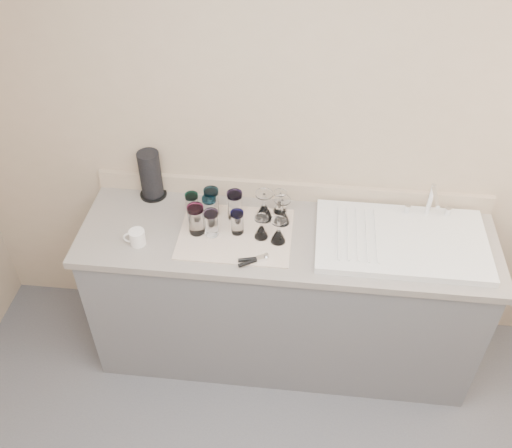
# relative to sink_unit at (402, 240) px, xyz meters

# --- Properties ---
(room_envelope) EXTENTS (3.54, 3.50, 2.52)m
(room_envelope) POSITION_rel_sink_unit_xyz_m (-0.55, -1.20, 0.64)
(room_envelope) COLOR #505055
(room_envelope) RESTS_ON ground
(counter_unit) EXTENTS (2.06, 0.62, 0.90)m
(counter_unit) POSITION_rel_sink_unit_xyz_m (-0.55, -0.00, -0.47)
(counter_unit) COLOR #5F5F63
(counter_unit) RESTS_ON ground
(sink_unit) EXTENTS (0.82, 0.50, 0.22)m
(sink_unit) POSITION_rel_sink_unit_xyz_m (0.00, 0.00, 0.00)
(sink_unit) COLOR white
(sink_unit) RESTS_ON counter_unit
(dish_towel) EXTENTS (0.55, 0.42, 0.01)m
(dish_towel) POSITION_rel_sink_unit_xyz_m (-0.81, -0.03, -0.02)
(dish_towel) COLOR white
(dish_towel) RESTS_ON counter_unit
(tumbler_teal) EXTENTS (0.07, 0.07, 0.13)m
(tumbler_teal) POSITION_rel_sink_unit_xyz_m (-1.04, 0.08, 0.06)
(tumbler_teal) COLOR white
(tumbler_teal) RESTS_ON dish_towel
(tumbler_cyan) EXTENTS (0.08, 0.08, 0.15)m
(tumbler_cyan) POSITION_rel_sink_unit_xyz_m (-0.94, 0.11, 0.07)
(tumbler_cyan) COLOR white
(tumbler_cyan) RESTS_ON dish_towel
(tumbler_purple) EXTENTS (0.08, 0.08, 0.15)m
(tumbler_purple) POSITION_rel_sink_unit_xyz_m (-0.82, 0.09, 0.07)
(tumbler_purple) COLOR white
(tumbler_purple) RESTS_ON dish_towel
(tumbler_magenta) EXTENTS (0.08, 0.08, 0.16)m
(tumbler_magenta) POSITION_rel_sink_unit_xyz_m (-1.00, -0.04, 0.07)
(tumbler_magenta) COLOR white
(tumbler_magenta) RESTS_ON dish_towel
(tumbler_blue) EXTENTS (0.07, 0.07, 0.14)m
(tumbler_blue) POSITION_rel_sink_unit_xyz_m (-0.92, -0.04, 0.06)
(tumbler_blue) COLOR white
(tumbler_blue) RESTS_ON dish_towel
(tumbler_lavender) EXTENTS (0.06, 0.06, 0.13)m
(tumbler_lavender) POSITION_rel_sink_unit_xyz_m (-0.80, -0.02, 0.05)
(tumbler_lavender) COLOR white
(tumbler_lavender) RESTS_ON dish_towel
(tumbler_extra) EXTENTS (0.07, 0.07, 0.14)m
(tumbler_extra) POSITION_rel_sink_unit_xyz_m (-0.95, 0.06, 0.06)
(tumbler_extra) COLOR white
(tumbler_extra) RESTS_ON dish_towel
(goblet_back_left) EXTENTS (0.09, 0.09, 0.16)m
(goblet_back_left) POSITION_rel_sink_unit_xyz_m (-0.68, 0.10, 0.04)
(goblet_back_left) COLOR white
(goblet_back_left) RESTS_ON dish_towel
(goblet_back_right) EXTENTS (0.08, 0.08, 0.15)m
(goblet_back_right) POSITION_rel_sink_unit_xyz_m (-0.59, 0.08, 0.04)
(goblet_back_right) COLOR white
(goblet_back_right) RESTS_ON dish_towel
(goblet_front_left) EXTENTS (0.07, 0.07, 0.12)m
(goblet_front_left) POSITION_rel_sink_unit_xyz_m (-0.68, -0.04, 0.03)
(goblet_front_left) COLOR white
(goblet_front_left) RESTS_ON dish_towel
(goblet_front_right) EXTENTS (0.07, 0.07, 0.13)m
(goblet_front_right) POSITION_rel_sink_unit_xyz_m (-0.59, -0.06, 0.03)
(goblet_front_right) COLOR white
(goblet_front_right) RESTS_ON dish_towel
(goblet_extra) EXTENTS (0.07, 0.07, 0.12)m
(goblet_extra) POSITION_rel_sink_unit_xyz_m (-0.60, 0.16, 0.03)
(goblet_extra) COLOR white
(goblet_extra) RESTS_ON dish_towel
(can_opener) EXTENTS (0.14, 0.09, 0.02)m
(can_opener) POSITION_rel_sink_unit_xyz_m (-0.70, -0.21, -0.00)
(can_opener) COLOR silver
(can_opener) RESTS_ON dish_towel
(white_mug) EXTENTS (0.11, 0.09, 0.08)m
(white_mug) POSITION_rel_sink_unit_xyz_m (-1.27, -0.14, 0.02)
(white_mug) COLOR white
(white_mug) RESTS_ON counter_unit
(paper_towel_roll) EXTENTS (0.14, 0.14, 0.27)m
(paper_towel_roll) POSITION_rel_sink_unit_xyz_m (-1.28, 0.23, 0.11)
(paper_towel_roll) COLOR black
(paper_towel_roll) RESTS_ON counter_unit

